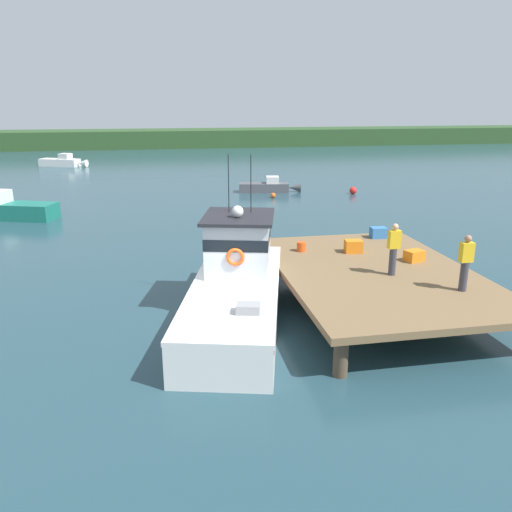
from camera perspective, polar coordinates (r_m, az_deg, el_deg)
ground_plane at (r=16.04m, az=-3.20°, el=-6.62°), size 200.00×200.00×0.00m
dock at (r=16.90m, az=13.09°, el=-1.91°), size 6.00×9.00×1.20m
main_fishing_boat at (r=15.81m, az=-2.09°, el=-3.03°), size 4.42×9.95×4.80m
crate_single_by_cleat at (r=18.58m, az=10.75°, el=1.06°), size 0.65×0.52×0.44m
crate_single_far at (r=20.79m, az=13.41°, el=2.54°), size 0.63×0.48×0.42m
crate_stack_mid_dock at (r=18.06m, az=17.13°, el=0.03°), size 0.70×0.60×0.37m
bait_bucket at (r=18.47m, az=5.04°, el=1.04°), size 0.32×0.32×0.34m
deckhand_by_the_boat at (r=15.53m, az=22.20°, el=-0.60°), size 0.36×0.22×1.63m
deckhand_further_back at (r=16.26m, az=15.01°, el=0.84°), size 0.36×0.22×1.63m
moored_boat_off_the_point at (r=37.67m, az=1.36°, el=7.69°), size 4.55×1.73×1.14m
moored_boat_near_channel at (r=56.34m, az=-20.63°, el=9.74°), size 5.05×3.01×1.29m
moored_boat_far_left at (r=32.28m, az=-26.08°, el=4.70°), size 6.25×3.22×1.58m
mooring_buoy_spare_mooring at (r=37.51m, az=10.71°, el=7.16°), size 0.51×0.51×0.51m
mooring_buoy_inshore at (r=35.36m, az=1.91°, el=6.73°), size 0.35×0.35×0.35m
far_shoreline at (r=76.80m, az=-9.52°, el=12.75°), size 120.00×8.00×2.40m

